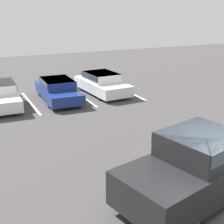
% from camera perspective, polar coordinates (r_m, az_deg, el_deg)
% --- Properties ---
extents(stall_stripe_b, '(0.12, 4.62, 0.01)m').
position_cam_1_polar(stall_stripe_b, '(17.61, -14.67, 1.62)').
color(stall_stripe_b, white).
rests_on(stall_stripe_b, ground_plane).
extents(stall_stripe_c, '(0.12, 4.62, 0.01)m').
position_cam_1_polar(stall_stripe_c, '(18.37, -5.57, 2.84)').
color(stall_stripe_c, white).
rests_on(stall_stripe_c, ground_plane).
extents(stall_stripe_d, '(0.12, 4.62, 0.01)m').
position_cam_1_polar(stall_stripe_d, '(19.57, 2.62, 3.87)').
color(stall_stripe_d, white).
rests_on(stall_stripe_d, ground_plane).
extents(pickup_truck, '(5.76, 3.10, 1.85)m').
position_cam_1_polar(pickup_truck, '(8.98, 16.91, -8.80)').
color(pickup_truck, black).
rests_on(pickup_truck, ground_plane).
extents(parked_sedan_a, '(1.89, 4.62, 1.26)m').
position_cam_1_polar(parked_sedan_a, '(17.42, -19.81, 3.23)').
color(parked_sedan_a, silver).
rests_on(parked_sedan_a, ground_plane).
extents(parked_sedan_b, '(1.94, 4.49, 1.18)m').
position_cam_1_polar(parked_sedan_b, '(17.74, -9.87, 4.18)').
color(parked_sedan_b, navy).
rests_on(parked_sedan_b, ground_plane).
extents(parked_sedan_c, '(2.07, 4.42, 1.26)m').
position_cam_1_polar(parked_sedan_c, '(18.89, -1.86, 5.42)').
color(parked_sedan_c, silver).
rests_on(parked_sedan_c, ground_plane).
extents(traffic_cone, '(0.45, 0.45, 0.47)m').
position_cam_1_polar(traffic_cone, '(13.79, 19.79, -2.61)').
color(traffic_cone, black).
rests_on(traffic_cone, ground_plane).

